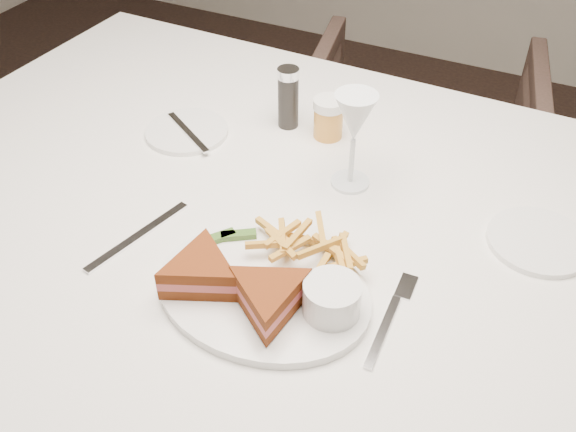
% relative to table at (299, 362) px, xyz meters
% --- Properties ---
extents(table, '(1.64, 1.12, 0.75)m').
position_rel_table_xyz_m(table, '(0.00, 0.00, 0.00)').
color(table, white).
rests_on(table, ground).
extents(chair_far, '(0.77, 0.74, 0.68)m').
position_rel_table_xyz_m(chair_far, '(-0.03, 0.87, -0.03)').
color(chair_far, '#423028').
rests_on(chair_far, ground).
extents(table_setting, '(0.83, 0.61, 0.18)m').
position_rel_table_xyz_m(table_setting, '(0.02, -0.07, 0.41)').
color(table_setting, white).
rests_on(table_setting, table).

